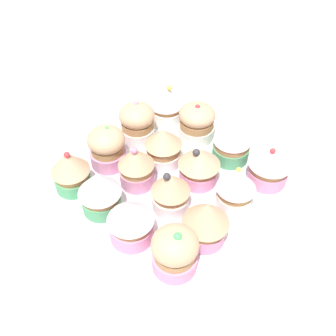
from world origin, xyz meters
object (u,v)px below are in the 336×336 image
Objects in this scene: baking_tray at (168,184)px; cupcake_11 at (131,220)px; cupcake_0 at (166,104)px; cupcake_10 at (171,191)px; cupcake_7 at (100,191)px; cupcake_3 at (70,170)px; cupcake_15 at (175,251)px; napkin at (53,313)px; cupcake_4 at (197,122)px; cupcake_12 at (270,164)px; cupcake_6 at (136,166)px; cupcake_1 at (137,123)px; cupcake_9 at (199,165)px; cupcake_2 at (107,147)px; cupcake_13 at (236,188)px; cupcake_14 at (206,221)px; cupcake_8 at (232,142)px; cupcake_5 at (163,146)px.

cupcake_11 reaches higher than baking_tray.
cupcake_0 reaches higher than cupcake_10.
cupcake_3 is at bearing -87.30° from cupcake_7.
cupcake_15 is 16.68cm from napkin.
cupcake_7 is (21.68, 0.57, 0.39)cm from cupcake_4.
cupcake_12 is 0.99× the size of cupcake_15.
cupcake_4 is 0.54× the size of napkin.
cupcake_4 is 23.28cm from cupcake_11.
cupcake_6 is at bearing -43.61° from baking_tray.
cupcake_4 is 0.98× the size of cupcake_15.
cupcake_0 is 7.24cm from cupcake_1.
cupcake_0 is at bearing -117.81° from cupcake_9.
cupcake_2 is at bearing -54.96° from cupcake_12.
cupcake_6 reaches higher than cupcake_12.
cupcake_2 is 1.00× the size of cupcake_7.
cupcake_4 is 0.98× the size of cupcake_13.
cupcake_15 is (-0.35, 14.28, -0.40)cm from cupcake_7.
cupcake_2 is at bearing -69.40° from baking_tray.
cupcake_13 is (7.79, 14.14, 0.24)cm from cupcake_4.
cupcake_14 reaches higher than cupcake_12.
cupcake_3 is (21.94, 1.24, -0.02)cm from cupcake_0.
cupcake_13 is at bearing -5.10° from cupcake_12.
cupcake_8 is 1.00× the size of cupcake_10.
cupcake_13 reaches higher than cupcake_5.
cupcake_2 is at bearing -107.39° from cupcake_15.
cupcake_9 is 0.94× the size of cupcake_10.
cupcake_2 is at bearing -42.58° from cupcake_8.
cupcake_3 is at bearing -54.71° from cupcake_13.
napkin is at bearing 33.94° from cupcake_2.
cupcake_15 is at bearing 34.84° from cupcake_4.
cupcake_15 is (21.28, 22.02, -0.31)cm from cupcake_0.
cupcake_8 and cupcake_13 have the same top height.
cupcake_8 is at bearing 148.51° from cupcake_3.
cupcake_4 is at bearing -178.48° from cupcake_7.
cupcake_9 reaches higher than baking_tray.
cupcake_0 reaches higher than napkin.
cupcake_1 is at bearing -133.83° from cupcake_6.
cupcake_4 reaches higher than cupcake_5.
cupcake_8 reaches higher than cupcake_9.
cupcake_10 is at bearing 91.21° from cupcake_2.
cupcake_13 is at bearing 116.42° from cupcake_6.
cupcake_7 is 14.29cm from cupcake_15.
cupcake_6 is at bearing -42.63° from cupcake_9.
cupcake_7 is 1.02× the size of cupcake_8.
cupcake_6 is (14.55, 0.52, 0.25)cm from cupcake_4.
cupcake_0 is at bearing -109.95° from cupcake_13.
cupcake_1 reaches higher than cupcake_14.
cupcake_0 reaches higher than cupcake_11.
napkin is at bearing 28.12° from cupcake_7.
cupcake_2 is at bearing -179.04° from cupcake_3.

